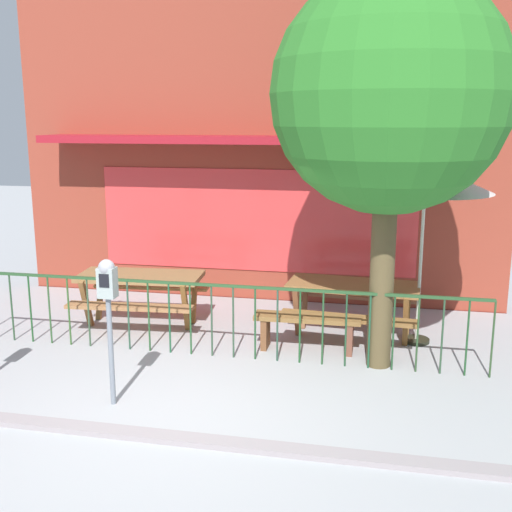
{
  "coord_description": "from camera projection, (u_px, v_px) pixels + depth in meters",
  "views": [
    {
      "loc": [
        2.11,
        -5.65,
        3.01
      ],
      "look_at": [
        0.5,
        2.11,
        1.26
      ],
      "focal_mm": 43.81,
      "sensor_mm": 36.0,
      "label": 1
    }
  ],
  "objects": [
    {
      "name": "ground",
      "position": [
        168.0,
        415.0,
        6.47
      ],
      "size": [
        40.0,
        40.0,
        0.0
      ],
      "primitive_type": "plane",
      "color": "#9D9FA2"
    },
    {
      "name": "pub_storefront",
      "position": [
        258.0,
        145.0,
        10.34
      ],
      "size": [
        8.14,
        1.26,
        5.2
      ],
      "color": "#4E1914",
      "rests_on": "ground"
    },
    {
      "name": "patio_fence_front",
      "position": [
        211.0,
        307.0,
        7.96
      ],
      "size": [
        6.86,
        0.04,
        0.97
      ],
      "color": "#244625",
      "rests_on": "ground"
    },
    {
      "name": "picnic_table_left",
      "position": [
        141.0,
        285.0,
        9.2
      ],
      "size": [
        1.91,
        1.5,
        0.79
      ],
      "color": "olive",
      "rests_on": "ground"
    },
    {
      "name": "picnic_table_right",
      "position": [
        353.0,
        295.0,
        8.69
      ],
      "size": [
        1.9,
        1.49,
        0.79
      ],
      "color": "brown",
      "rests_on": "ground"
    },
    {
      "name": "patio_umbrella",
      "position": [
        425.0,
        179.0,
        8.12
      ],
      "size": [
        1.74,
        1.74,
        2.44
      ],
      "color": "black",
      "rests_on": "ground"
    },
    {
      "name": "patio_bench",
      "position": [
        307.0,
        325.0,
        8.21
      ],
      "size": [
        1.41,
        0.35,
        0.48
      ],
      "color": "brown",
      "rests_on": "ground"
    },
    {
      "name": "parking_meter_near",
      "position": [
        108.0,
        294.0,
        6.47
      ],
      "size": [
        0.18,
        0.17,
        1.6
      ],
      "color": "slate",
      "rests_on": "ground"
    },
    {
      "name": "street_tree",
      "position": [
        390.0,
        96.0,
        7.09
      ],
      "size": [
        2.76,
        2.76,
        4.66
      ],
      "color": "#4F4227",
      "rests_on": "ground"
    },
    {
      "name": "curb_edge",
      "position": [
        151.0,
        438.0,
        6.01
      ],
      "size": [
        11.4,
        0.2,
        0.11
      ],
      "primitive_type": "cube",
      "color": "gray",
      "rests_on": "ground"
    }
  ]
}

